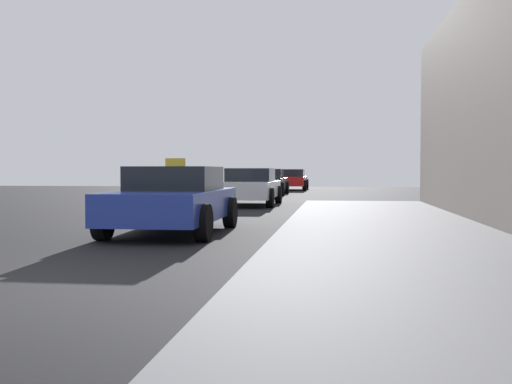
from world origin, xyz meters
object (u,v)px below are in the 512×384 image
car_blue (173,199)px  car_red (291,179)px  car_black (267,181)px  car_white (250,186)px

car_blue → car_red: size_ratio=0.92×
car_black → car_blue: bearing=91.0°
car_black → car_red: bearing=-95.0°
car_white → car_black: bearing=-87.2°
car_blue → car_white: size_ratio=0.92×
car_white → car_blue: bearing=89.2°
car_blue → car_black: car_blue is taller
car_blue → car_white: bearing=-90.8°
car_white → car_black: 9.48m
car_red → car_white: bearing=89.4°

